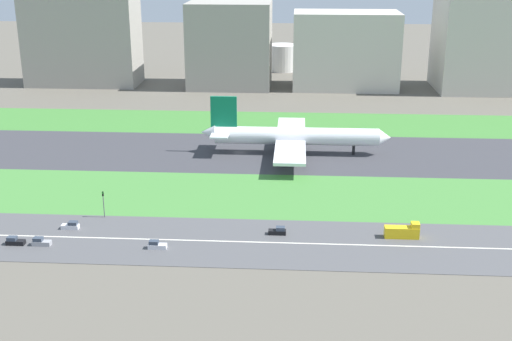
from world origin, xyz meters
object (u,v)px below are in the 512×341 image
car_1 (41,242)px  car_2 (71,226)px  truck_0 (403,232)px  traffic_light (104,202)px  car_5 (278,231)px  airliner (292,136)px  car_4 (157,245)px  terminal_building (82,39)px  office_tower (345,50)px  hangar_building (230,45)px  fuel_tank_west (282,58)px  car_3 (15,241)px  cargo_warehouse (495,40)px

car_1 → car_2: size_ratio=1.00×
truck_0 → traffic_light: 77.37m
car_1 → car_5: bearing=-170.0°
airliner → car_4: 84.10m
truck_0 → terminal_building: terminal_building is taller
truck_0 → terminal_building: bearing=126.8°
terminal_building → office_tower: bearing=0.0°
car_5 → office_tower: office_tower is taller
truck_0 → hangar_building: hangar_building is taller
airliner → traffic_light: size_ratio=9.03×
car_5 → hangar_building: 185.55m
fuel_tank_west → office_tower: bearing=-54.4°
car_5 → truck_0: size_ratio=0.52×
airliner → office_tower: (24.98, 114.00, 12.46)m
hangar_building → car_3: bearing=-99.7°
terminal_building → office_tower: (132.69, 0.00, -4.41)m
hangar_building → office_tower: size_ratio=0.81×
traffic_light → terminal_building: (-59.04, 174.01, 18.82)m
car_5 → fuel_tank_west: (-4.84, 227.00, 6.45)m
hangar_building → car_2: bearing=-97.0°
car_3 → truck_0: size_ratio=0.52×
hangar_building → traffic_light: bearing=-95.3°
car_5 → car_1: bearing=-170.0°
terminal_building → fuel_tank_west: 111.16m
car_3 → car_5: size_ratio=1.00×
truck_0 → fuel_tank_west: size_ratio=0.50×
car_5 → fuel_tank_west: size_ratio=0.26×
car_2 → fuel_tank_west: fuel_tank_west is taller
car_5 → car_2: size_ratio=1.00×
car_3 → cargo_warehouse: (162.90, 192.00, 23.63)m
traffic_light → cargo_warehouse: cargo_warehouse is taller
traffic_light → office_tower: (73.65, 174.01, 14.40)m
cargo_warehouse → car_5: bearing=-118.7°
car_2 → traffic_light: 10.76m
truck_0 → hangar_building: (-60.80, 182.00, 19.26)m
car_5 → terminal_building: 211.41m
airliner → car_5: size_ratio=14.77×
airliner → cargo_warehouse: size_ratio=1.18×
airliner → car_1: size_ratio=14.77×
car_5 → hangar_building: size_ratio=0.11×
truck_0 → traffic_light: size_ratio=1.17×
car_4 → terminal_building: terminal_building is taller
car_4 → terminal_building: (-76.72, 192.00, 22.19)m
car_2 → office_tower: 199.61m
traffic_light → cargo_warehouse: bearing=50.0°
fuel_tank_west → traffic_light: bearing=-100.7°
car_3 → traffic_light: size_ratio=0.61×
car_5 → cargo_warehouse: cargo_warehouse is taller
car_5 → cargo_warehouse: bearing=61.3°
car_3 → office_tower: office_tower is taller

